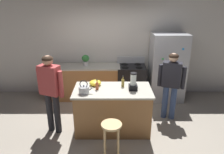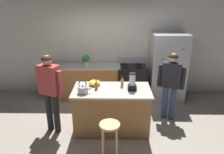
# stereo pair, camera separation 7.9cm
# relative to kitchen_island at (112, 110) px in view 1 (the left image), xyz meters

# --- Properties ---
(ground_plane) EXTENTS (14.00, 14.00, 0.00)m
(ground_plane) POSITION_rel_kitchen_island_xyz_m (0.00, 0.00, -0.47)
(ground_plane) COLOR #9E9384
(back_wall) EXTENTS (8.00, 0.10, 2.70)m
(back_wall) POSITION_rel_kitchen_island_xyz_m (0.00, 1.95, 0.88)
(back_wall) COLOR silver
(back_wall) RESTS_ON ground_plane
(kitchen_island) EXTENTS (1.57, 0.82, 0.93)m
(kitchen_island) POSITION_rel_kitchen_island_xyz_m (0.00, 0.00, 0.00)
(kitchen_island) COLOR #9E6B3D
(kitchen_island) RESTS_ON ground_plane
(back_counter_run) EXTENTS (2.00, 0.64, 0.93)m
(back_counter_run) POSITION_rel_kitchen_island_xyz_m (-0.80, 1.55, -0.00)
(back_counter_run) COLOR #9E6B3D
(back_counter_run) RESTS_ON ground_plane
(refrigerator) EXTENTS (0.90, 0.73, 1.81)m
(refrigerator) POSITION_rel_kitchen_island_xyz_m (1.46, 1.50, 0.44)
(refrigerator) COLOR #B7BABF
(refrigerator) RESTS_ON ground_plane
(stove_range) EXTENTS (0.76, 0.65, 1.11)m
(stove_range) POSITION_rel_kitchen_island_xyz_m (0.52, 1.52, 0.01)
(stove_range) COLOR black
(stove_range) RESTS_ON ground_plane
(person_by_island_left) EXTENTS (0.58, 0.35, 1.65)m
(person_by_island_left) POSITION_rel_kitchen_island_xyz_m (-1.22, -0.07, 0.53)
(person_by_island_left) COLOR #26262B
(person_by_island_left) RESTS_ON ground_plane
(person_by_sink_right) EXTENTS (0.58, 0.34, 1.56)m
(person_by_sink_right) POSITION_rel_kitchen_island_xyz_m (1.30, 0.45, 0.48)
(person_by_sink_right) COLOR #384C7A
(person_by_sink_right) RESTS_ON ground_plane
(bar_stool) EXTENTS (0.36, 0.36, 0.64)m
(bar_stool) POSITION_rel_kitchen_island_xyz_m (-0.02, -0.79, 0.03)
(bar_stool) COLOR tan
(bar_stool) RESTS_ON ground_plane
(potted_plant) EXTENTS (0.20, 0.20, 0.30)m
(potted_plant) POSITION_rel_kitchen_island_xyz_m (-0.72, 1.55, 0.64)
(potted_plant) COLOR silver
(potted_plant) RESTS_ON back_counter_run
(blender_appliance) EXTENTS (0.17, 0.17, 0.36)m
(blender_appliance) POSITION_rel_kitchen_island_xyz_m (0.41, -0.02, 0.61)
(blender_appliance) COLOR black
(blender_appliance) RESTS_ON kitchen_island
(bottle_vinegar) EXTENTS (0.06, 0.06, 0.24)m
(bottle_vinegar) POSITION_rel_kitchen_island_xyz_m (0.21, 0.14, 0.55)
(bottle_vinegar) COLOR olive
(bottle_vinegar) RESTS_ON kitchen_island
(bottle_cooking_sauce) EXTENTS (0.06, 0.06, 0.22)m
(bottle_cooking_sauce) POSITION_rel_kitchen_island_xyz_m (-0.31, -0.01, 0.54)
(bottle_cooking_sauce) COLOR #B24C26
(bottle_cooking_sauce) RESTS_ON kitchen_island
(mixing_bowl) EXTENTS (0.25, 0.25, 0.11)m
(mixing_bowl) POSITION_rel_kitchen_island_xyz_m (-0.37, 0.20, 0.52)
(mixing_bowl) COLOR yellow
(mixing_bowl) RESTS_ON kitchen_island
(tea_kettle) EXTENTS (0.28, 0.20, 0.27)m
(tea_kettle) POSITION_rel_kitchen_island_xyz_m (-0.55, -0.19, 0.54)
(tea_kettle) COLOR #B7BABF
(tea_kettle) RESTS_ON kitchen_island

